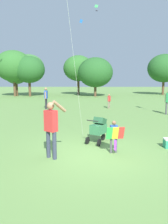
{
  "coord_description": "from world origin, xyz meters",
  "views": [
    {
      "loc": [
        -0.2,
        -6.91,
        2.52
      ],
      "look_at": [
        -0.31,
        0.92,
        1.3
      ],
      "focal_mm": 34.61,
      "sensor_mm": 36.0,
      "label": 1
    }
  ],
  "objects_px": {
    "child_with_butterfly_kite": "(114,134)",
    "person_couple_left": "(109,100)",
    "person_sitting_far": "(46,96)",
    "person_adult_flyer": "(51,125)",
    "stroller": "(99,128)"
  },
  "relations": [
    {
      "from": "child_with_butterfly_kite",
      "to": "person_couple_left",
      "type": "xyz_separation_m",
      "value": [
        0.96,
        11.19,
        0.05
      ]
    },
    {
      "from": "child_with_butterfly_kite",
      "to": "person_sitting_far",
      "type": "distance_m",
      "value": 11.66
    },
    {
      "from": "person_sitting_far",
      "to": "person_couple_left",
      "type": "distance_m",
      "value": 5.31
    },
    {
      "from": "person_sitting_far",
      "to": "person_couple_left",
      "type": "height_order",
      "value": "person_sitting_far"
    },
    {
      "from": "person_sitting_far",
      "to": "person_couple_left",
      "type": "bearing_deg",
      "value": 3.96
    },
    {
      "from": "child_with_butterfly_kite",
      "to": "person_adult_flyer",
      "type": "height_order",
      "value": "person_adult_flyer"
    },
    {
      "from": "person_couple_left",
      "to": "person_adult_flyer",
      "type": "bearing_deg",
      "value": -104.35
    },
    {
      "from": "person_adult_flyer",
      "to": "stroller",
      "type": "distance_m",
      "value": 2.38
    },
    {
      "from": "child_with_butterfly_kite",
      "to": "person_couple_left",
      "type": "height_order",
      "value": "person_couple_left"
    },
    {
      "from": "child_with_butterfly_kite",
      "to": "stroller",
      "type": "relative_size",
      "value": 1.05
    },
    {
      "from": "person_adult_flyer",
      "to": "child_with_butterfly_kite",
      "type": "bearing_deg",
      "value": 13.72
    },
    {
      "from": "person_couple_left",
      "to": "stroller",
      "type": "bearing_deg",
      "value": -98.06
    },
    {
      "from": "stroller",
      "to": "person_couple_left",
      "type": "distance_m",
      "value": 10.06
    },
    {
      "from": "child_with_butterfly_kite",
      "to": "person_adult_flyer",
      "type": "relative_size",
      "value": 0.6
    },
    {
      "from": "person_adult_flyer",
      "to": "person_sitting_far",
      "type": "bearing_deg",
      "value": 101.46
    }
  ]
}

